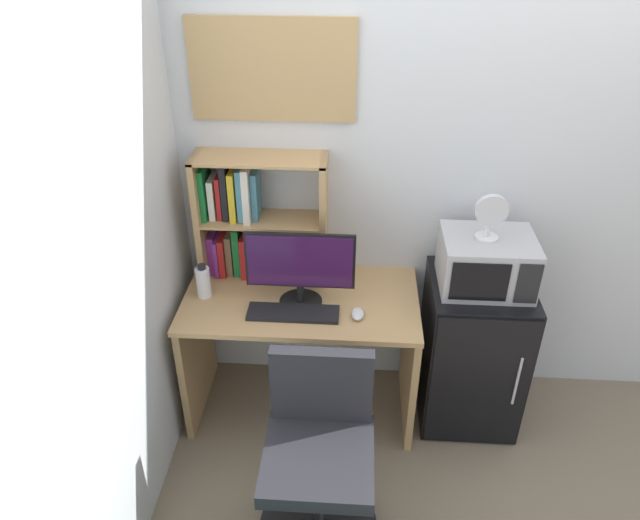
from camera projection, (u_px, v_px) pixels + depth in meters
The scene contains 13 objects.
wall_back at pixel (575, 179), 2.96m from camera, with size 6.40×0.04×2.60m, color silver.
wall_left at pixel (23, 389), 1.70m from camera, with size 0.04×4.40×2.60m, color silver.
desk at pixel (302, 334), 3.15m from camera, with size 1.20×0.65×0.75m.
hutch_bookshelf at pixel (247, 218), 3.06m from camera, with size 0.66×0.24×0.67m.
monitor at pixel (300, 266), 2.87m from camera, with size 0.53×0.22×0.40m.
keyboard at pixel (293, 313), 2.90m from camera, with size 0.45×0.14×0.02m, color black.
computer_mouse at pixel (358, 314), 2.88m from camera, with size 0.06×0.10×0.03m, color silver.
water_bottle at pixel (203, 282), 3.00m from camera, with size 0.07×0.07×0.18m.
mini_fridge at pixel (471, 350), 3.18m from camera, with size 0.51×0.55×0.85m.
microwave at pixel (486, 262), 2.90m from camera, with size 0.44×0.37×0.26m.
desk_fan at pixel (491, 215), 2.76m from camera, with size 0.15×0.11×0.23m.
desk_chair at pixel (319, 462), 2.60m from camera, with size 0.54×0.54×0.88m.
wall_corkboard at pixel (272, 70), 2.75m from camera, with size 0.78×0.02×0.47m, color tan.
Camera 1 is at (-0.69, -2.79, 2.50)m, focal length 33.33 mm.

